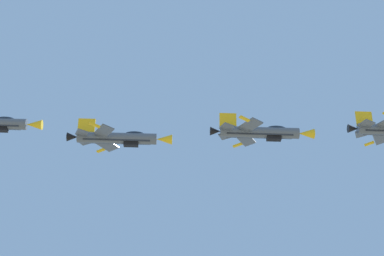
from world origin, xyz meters
The scene contains 2 objects.
fighter_jet_left_wing centered at (-18.20, 53.15, 72.82)m, with size 13.80×11.37×5.24m.
fighter_jet_right_wing centered at (-36.49, 41.54, 71.93)m, with size 13.80×11.35×5.27m.
Camera 1 is at (4.03, 0.34, 1.84)m, focal length 55.73 mm.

